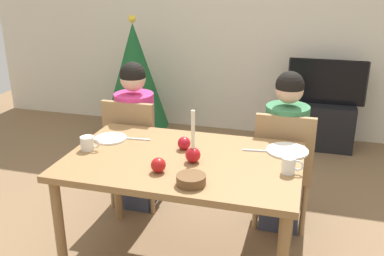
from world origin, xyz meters
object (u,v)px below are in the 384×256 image
Objects in this scene: candle_centerpiece at (193,152)px; mug_right at (289,165)px; person_left_child at (136,138)px; tv_stand at (322,125)px; person_right_child at (284,154)px; chair_right at (283,163)px; mug_left at (88,143)px; dining_table at (183,170)px; tv at (327,82)px; christmas_tree at (135,76)px; bowl_walnuts at (191,180)px; plate_left at (111,138)px; apple_by_left_plate at (184,143)px; chair_left at (135,147)px; apple_near_candle at (158,165)px; plate_right at (287,151)px.

candle_centerpiece is 0.55m from mug_right.
person_left_child is 2.22m from tv_stand.
person_right_child reaches higher than candle_centerpiece.
chair_right is 0.77× the size of person_right_child.
tv_stand is 2.81m from mug_left.
dining_table is at bearing -47.88° from person_left_child.
tv is 6.19× the size of mug_left.
chair_right is at bearing -1.63° from person_left_child.
christmas_tree is 8.58× the size of bowl_walnuts.
tv is 2.76m from mug_left.
plate_left is 0.52m from apple_by_left_plate.
bowl_walnuts is at bearing -52.98° from person_left_child.
candle_centerpiece is at bearing -44.81° from chair_left.
mug_right is at bearing 0.53° from candle_centerpiece.
tv is (0.85, 2.30, 0.04)m from dining_table.
person_right_child is at bearing 90.00° from chair_right.
tv_stand is 7.55× the size of apple_near_candle.
christmas_tree reaches higher than tv.
apple_near_candle is (-0.70, -0.18, -0.00)m from mug_right.
tv reaches higher than mug_right.
plate_left is (0.61, -1.88, 0.05)m from christmas_tree.
christmas_tree is (-2.02, -0.27, -0.00)m from tv.
person_left_child is at bearing 150.70° from mug_right.
plate_right is at bearing 12.45° from apple_by_left_plate.
christmas_tree is 2.74m from mug_right.
christmas_tree is (-1.16, 2.04, 0.04)m from dining_table.
mug_right reaches higher than plate_left.
mug_right is (0.55, 0.01, -0.02)m from candle_centerpiece.
apple_by_left_plate is at bearing -112.21° from tv_stand.
tv_stand is (0.29, 1.69, -0.27)m from chair_right.
tv_stand is at bearing 49.19° from person_left_child.
plate_right is at bearing 14.26° from mug_left.
tv reaches higher than apple_by_left_plate.
person_right_child reaches higher than plate_left.
bowl_walnuts is 0.47m from apple_by_left_plate.
tv is 2.69m from apple_near_candle.
chair_right reaches higher than mug_right.
person_left_child reaches higher than apple_by_left_plate.
christmas_tree is 4.25× the size of candle_centerpiece.
dining_table is 0.87m from person_left_child.
bowl_walnuts is 1.93× the size of apple_by_left_plate.
apple_near_candle is at bearing 156.75° from bowl_walnuts.
mug_left is at bearing 161.28° from apple_near_candle.
candle_centerpiece is at bearing -149.57° from plate_right.
bowl_walnuts is (-0.49, -0.28, -0.02)m from mug_right.
bowl_walnuts is at bearing -34.33° from plate_left.
person_left_child reaches higher than mug_right.
chair_right is at bearing 47.26° from dining_table.
person_left_child is at bearing -130.80° from tv.
chair_right is 1.14× the size of tv.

